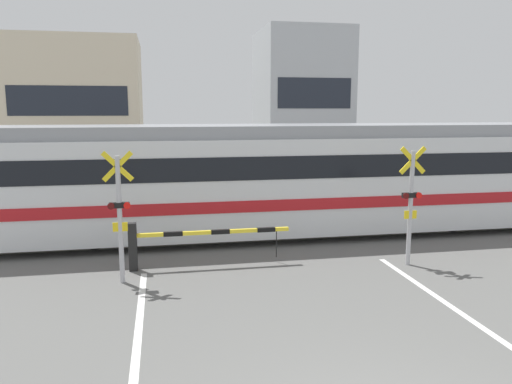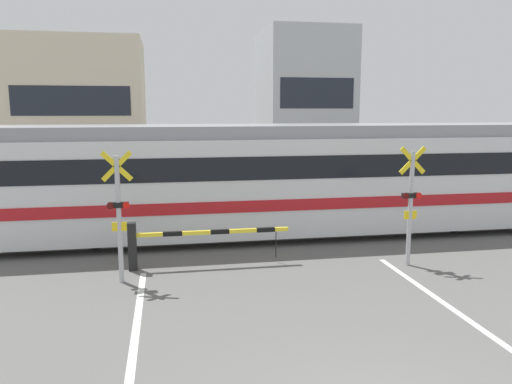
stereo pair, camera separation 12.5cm
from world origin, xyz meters
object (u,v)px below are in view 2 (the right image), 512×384
at_px(commuter_train, 281,177).
at_px(pedestrian, 239,178).
at_px(crossing_signal_left, 119,211).
at_px(crossing_signal_right, 411,201).
at_px(crossing_barrier_near, 174,239).
at_px(crossing_barrier_far, 293,193).

height_order(commuter_train, pedestrian, commuter_train).
relative_size(commuter_train, pedestrian, 10.93).
height_order(crossing_signal_left, pedestrian, crossing_signal_left).
distance_m(crossing_signal_left, crossing_signal_right, 6.91).
bearing_deg(crossing_signal_right, crossing_barrier_near, 171.83).
xyz_separation_m(crossing_barrier_near, crossing_barrier_far, (4.53, 6.02, 0.00)).
xyz_separation_m(crossing_barrier_far, crossing_signal_right, (1.19, -6.84, 0.91)).
bearing_deg(crossing_signal_left, crossing_signal_right, 0.00).
bearing_deg(crossing_signal_left, crossing_barrier_far, 50.12).
height_order(crossing_barrier_near, crossing_barrier_far, same).
height_order(commuter_train, crossing_barrier_near, commuter_train).
xyz_separation_m(crossing_barrier_far, crossing_signal_left, (-5.72, -6.84, 0.91)).
xyz_separation_m(crossing_signal_right, pedestrian, (-2.83, 9.75, -0.71)).
xyz_separation_m(commuter_train, crossing_signal_right, (2.41, -3.60, -0.18)).
relative_size(crossing_signal_left, crossing_signal_right, 1.00).
bearing_deg(commuter_train, crossing_signal_right, -56.16).
bearing_deg(pedestrian, crossing_barrier_far, -60.53).
bearing_deg(crossing_barrier_far, commuter_train, -110.65).
distance_m(crossing_barrier_far, pedestrian, 3.34).
height_order(crossing_barrier_near, crossing_signal_right, crossing_signal_right).
distance_m(crossing_barrier_near, pedestrian, 9.38).
distance_m(commuter_train, pedestrian, 6.23).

